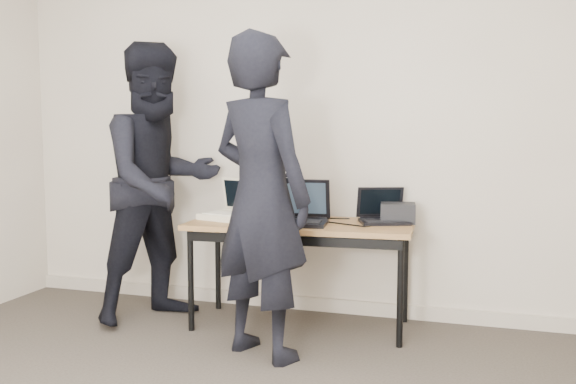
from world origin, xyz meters
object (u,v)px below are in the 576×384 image
at_px(desk, 300,231).
at_px(equipment_box, 398,213).
at_px(laptop_right, 383,214).
at_px(laptop_center, 300,214).
at_px(leather_satchel, 285,199).
at_px(person_typist, 261,197).
at_px(laptop_beige, 232,211).
at_px(person_observer, 160,183).

bearing_deg(desk, equipment_box, 13.27).
bearing_deg(laptop_right, desk, 177.64).
relative_size(laptop_center, leather_satchel, 1.11).
height_order(desk, leather_satchel, leather_satchel).
height_order(laptop_center, person_typist, person_typist).
bearing_deg(leather_satchel, laptop_beige, -154.72).
distance_m(leather_satchel, equipment_box, 0.81).
distance_m(desk, person_typist, 0.66).
relative_size(equipment_box, person_observer, 0.12).
height_order(laptop_right, person_typist, person_typist).
bearing_deg(person_typist, laptop_beige, -31.63).
xyz_separation_m(desk, laptop_right, (0.53, 0.18, 0.11)).
height_order(laptop_right, equipment_box, laptop_right).
bearing_deg(laptop_right, laptop_center, -178.34).
bearing_deg(equipment_box, person_observer, -169.78).
distance_m(laptop_beige, leather_satchel, 0.39).
bearing_deg(desk, laptop_beige, 171.82).
height_order(laptop_center, person_observer, person_observer).
relative_size(laptop_center, person_typist, 0.22).
distance_m(laptop_center, leather_satchel, 0.33).
xyz_separation_m(laptop_beige, laptop_right, (1.04, 0.14, -0.00)).
xyz_separation_m(leather_satchel, person_typist, (0.11, -0.81, 0.11)).
xyz_separation_m(desk, leather_satchel, (-0.18, 0.23, 0.19)).
bearing_deg(desk, person_typist, -100.43).
xyz_separation_m(person_typist, person_observer, (-0.93, 0.49, 0.02)).
xyz_separation_m(equipment_box, person_observer, (-1.62, -0.29, 0.19)).
xyz_separation_m(desk, person_typist, (-0.07, -0.59, 0.29)).
bearing_deg(laptop_right, laptop_beige, 166.60).
relative_size(laptop_beige, person_typist, 0.22).
height_order(laptop_beige, person_typist, person_typist).
bearing_deg(laptop_center, person_observer, 176.90).
xyz_separation_m(desk, person_observer, (-1.00, -0.10, 0.31)).
bearing_deg(person_observer, desk, -51.67).
xyz_separation_m(laptop_beige, leather_satchel, (0.33, 0.19, 0.07)).
bearing_deg(leather_satchel, person_observer, -162.31).
relative_size(person_typist, person_observer, 0.98).
relative_size(laptop_beige, laptop_right, 1.05).
height_order(laptop_center, leather_satchel, laptop_center).
relative_size(laptop_right, leather_satchel, 1.08).
bearing_deg(laptop_beige, laptop_right, 23.92).
xyz_separation_m(laptop_center, person_observer, (-1.00, -0.06, 0.19)).
bearing_deg(person_typist, leather_satchel, -59.05).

